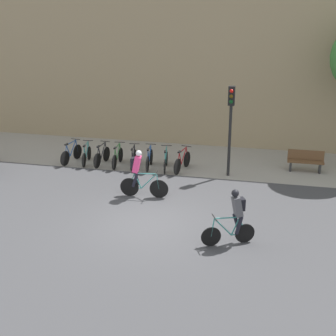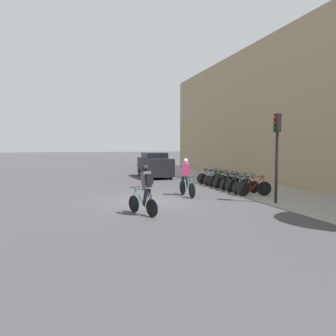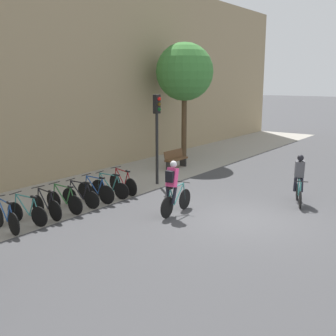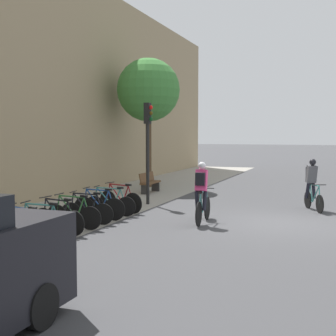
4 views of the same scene
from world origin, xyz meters
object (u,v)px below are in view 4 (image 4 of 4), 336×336
cyclist_pink (202,191)px  cyclist_grey (312,182)px  parked_bike_4 (87,211)px  traffic_light_pole (148,134)px  parked_bike_1 (42,225)px  bench (149,182)px  parked_bike_5 (99,207)px  parked_bike_3 (74,215)px  parked_bike_7 (120,200)px  parked_bike_2 (58,219)px  parked_bike_6 (110,204)px  parked_bike_0 (23,230)px

cyclist_pink → cyclist_grey: (3.72, -2.81, 0.00)m
parked_bike_4 → traffic_light_pole: size_ratio=0.43×
parked_bike_1 → traffic_light_pole: bearing=-1.5°
bench → cyclist_grey: bearing=-108.9°
traffic_light_pole → parked_bike_4: bearing=177.7°
parked_bike_1 → traffic_light_pole: (6.29, -0.17, 2.18)m
parked_bike_5 → bench: parked_bike_5 is taller
parked_bike_3 → parked_bike_7: 2.88m
parked_bike_1 → parked_bike_2: parked_bike_2 is taller
parked_bike_5 → parked_bike_6: size_ratio=1.00×
cyclist_pink → parked_bike_5: cyclist_pink is taller
cyclist_grey → bench: (2.38, 6.97, -0.48)m
bench → parked_bike_6: bearing=-169.5°
traffic_light_pole → parked_bike_3: bearing=178.0°
traffic_light_pole → parked_bike_1: bearing=178.5°
parked_bike_2 → traffic_light_pole: 5.98m
parked_bike_4 → parked_bike_7: bearing=0.0°
parked_bike_1 → bench: 9.48m
parked_bike_6 → traffic_light_pole: size_ratio=0.45×
parked_bike_2 → bench: parked_bike_2 is taller
parked_bike_1 → parked_bike_4: size_ratio=1.02×
parked_bike_1 → parked_bike_6: (3.61, -0.00, 0.00)m
parked_bike_0 → bench: (10.15, 1.08, 0.06)m
parked_bike_6 → traffic_light_pole: traffic_light_pole is taller
cyclist_grey → parked_bike_3: 8.14m
parked_bike_0 → cyclist_pink: bearing=-37.3°
parked_bike_4 → traffic_light_pole: 4.67m
cyclist_pink → parked_bike_0: bearing=142.7°
cyclist_pink → cyclist_grey: size_ratio=1.04×
parked_bike_1 → parked_bike_2: bearing=0.1°
parked_bike_5 → traffic_light_pole: bearing=-2.8°
parked_bike_0 → parked_bike_4: size_ratio=1.06×
parked_bike_2 → parked_bike_1: bearing=-179.9°
parked_bike_7 → parked_bike_5: bearing=180.0°
parked_bike_0 → parked_bike_4: 2.89m
cyclist_grey → parked_bike_6: cyclist_grey is taller
parked_bike_3 → parked_bike_4: parked_bike_3 is taller
parked_bike_7 → bench: (5.10, 1.08, 0.06)m
bench → parked_bike_7: bearing=-168.0°
parked_bike_3 → bench: size_ratio=1.11×
bench → parked_bike_5: bearing=-170.6°
parked_bike_2 → bench: 8.77m
parked_bike_3 → bench: bearing=7.7°
traffic_light_pole → bench: 3.97m
parked_bike_7 → parked_bike_3: bearing=-180.0°
parked_bike_2 → bench: (8.70, 1.08, 0.07)m
cyclist_pink → parked_bike_6: cyclist_pink is taller
parked_bike_1 → traffic_light_pole: 6.66m
parked_bike_6 → traffic_light_pole: bearing=-3.6°
cyclist_pink → parked_bike_7: cyclist_pink is taller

